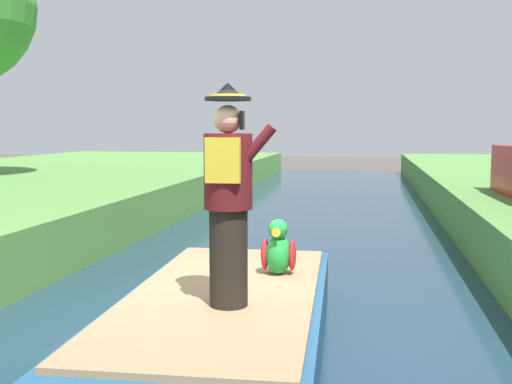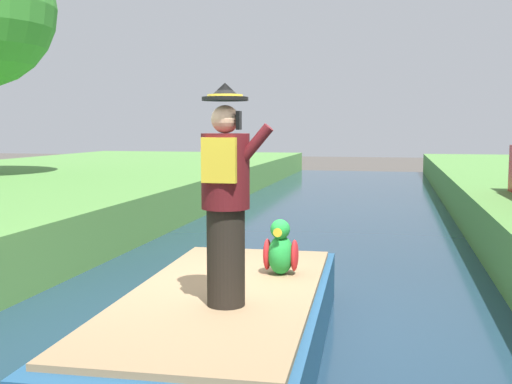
{
  "view_description": "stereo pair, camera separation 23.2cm",
  "coord_description": "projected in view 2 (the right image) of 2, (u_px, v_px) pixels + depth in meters",
  "views": [
    {
      "loc": [
        1.26,
        -5.69,
        2.2
      ],
      "look_at": [
        0.27,
        -0.2,
        1.61
      ],
      "focal_mm": 43.05,
      "sensor_mm": 36.0,
      "label": 1
    },
    {
      "loc": [
        1.49,
        -5.64,
        2.2
      ],
      "look_at": [
        0.27,
        -0.2,
        1.61
      ],
      "focal_mm": 43.05,
      "sensor_mm": 36.0,
      "label": 2
    }
  ],
  "objects": [
    {
      "name": "parrot_plush",
      "position": [
        281.0,
        251.0,
        6.21
      ],
      "size": [
        0.36,
        0.35,
        0.57
      ],
      "color": "green",
      "rests_on": "boat"
    },
    {
      "name": "person_pirate",
      "position": [
        226.0,
        196.0,
        5.06
      ],
      "size": [
        0.61,
        0.42,
        1.85
      ],
      "rotation": [
        0.0,
        0.0,
        0.27
      ],
      "color": "black",
      "rests_on": "boat"
    },
    {
      "name": "canal_water",
      "position": [
        234.0,
        347.0,
        6.03
      ],
      "size": [
        5.72,
        48.0,
        0.1
      ],
      "primitive_type": "cube",
      "color": "#1E384C",
      "rests_on": "ground"
    },
    {
      "name": "ground_plane",
      "position": [
        234.0,
        352.0,
        6.03
      ],
      "size": [
        80.0,
        80.0,
        0.0
      ],
      "primitive_type": "plane",
      "color": "#4C4742"
    },
    {
      "name": "boat",
      "position": [
        224.0,
        323.0,
        5.65
      ],
      "size": [
        1.96,
        4.27,
        0.61
      ],
      "color": "#23517A",
      "rests_on": "canal_water"
    }
  ]
}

